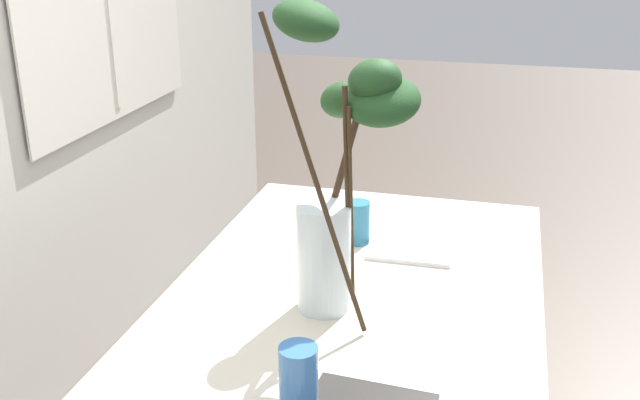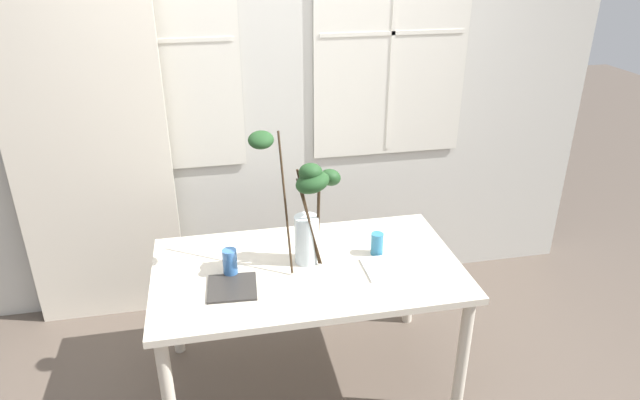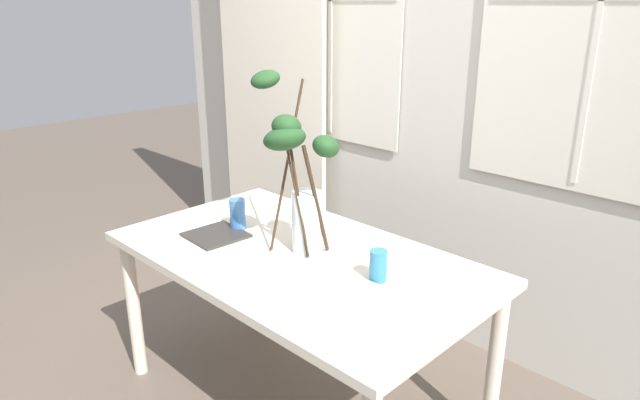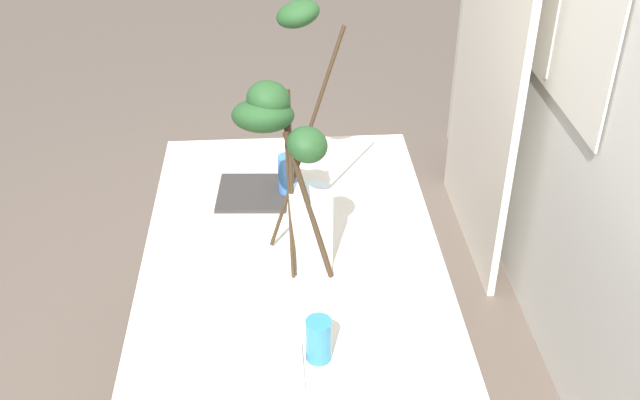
# 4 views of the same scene
# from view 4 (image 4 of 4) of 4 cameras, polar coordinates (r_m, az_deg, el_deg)

# --- Properties ---
(curtain_sheer_side) EXTENTS (0.90, 0.03, 2.24)m
(curtain_sheer_side) POSITION_cam_4_polar(r_m,az_deg,el_deg) (3.10, 13.25, 14.55)
(curtain_sheer_side) COLOR silver
(curtain_sheer_side) RESTS_ON ground
(dining_table) EXTENTS (1.53, 0.87, 0.72)m
(dining_table) POSITION_cam_4_polar(r_m,az_deg,el_deg) (2.22, -2.00, -6.52)
(dining_table) COLOR beige
(dining_table) RESTS_ON ground
(vase_with_branches) EXTENTS (0.45, 0.30, 0.72)m
(vase_with_branches) POSITION_cam_4_polar(r_m,az_deg,el_deg) (1.99, -1.89, 2.44)
(vase_with_branches) COLOR silver
(vase_with_branches) RESTS_ON dining_table
(drinking_glass_blue_left) EXTENTS (0.07, 0.07, 0.14)m
(drinking_glass_blue_left) POSITION_cam_4_polar(r_m,az_deg,el_deg) (2.45, -2.30, 1.89)
(drinking_glass_blue_left) COLOR #386BAD
(drinking_glass_blue_left) RESTS_ON dining_table
(drinking_glass_blue_right) EXTENTS (0.06, 0.06, 0.12)m
(drinking_glass_blue_right) POSITION_cam_4_polar(r_m,az_deg,el_deg) (1.85, -0.10, -10.53)
(drinking_glass_blue_right) COLOR teal
(drinking_glass_blue_right) RESTS_ON dining_table
(plate_square_left) EXTENTS (0.24, 0.24, 0.01)m
(plate_square_left) POSITION_cam_4_polar(r_m,az_deg,el_deg) (2.48, -5.12, 0.55)
(plate_square_left) COLOR #2D2B28
(plate_square_left) RESTS_ON dining_table
(plate_square_right) EXTENTS (0.22, 0.22, 0.01)m
(plate_square_right) POSITION_cam_4_polar(r_m,az_deg,el_deg) (1.88, -4.77, -12.02)
(plate_square_right) COLOR white
(plate_square_right) RESTS_ON dining_table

